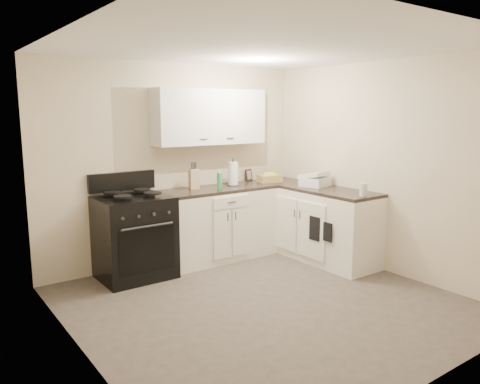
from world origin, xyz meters
TOP-DOWN VIEW (x-y plane):
  - floor at (0.00, 0.00)m, footprint 3.60×3.60m
  - ceiling at (0.00, 0.00)m, footprint 3.60×3.60m
  - wall_back at (0.00, 1.80)m, footprint 3.60×0.00m
  - wall_right at (1.80, 0.00)m, footprint 0.00×3.60m
  - wall_left at (-1.80, 0.00)m, footprint 0.00×3.60m
  - wall_front at (0.00, -1.80)m, footprint 3.60×0.00m
  - base_cabinets_back at (0.43, 1.50)m, footprint 1.55×0.60m
  - base_cabinets_right at (1.50, 0.85)m, footprint 0.60×1.90m
  - countertop_back at (0.43, 1.50)m, footprint 1.55×0.60m
  - countertop_right at (1.50, 0.85)m, footprint 0.60×1.90m
  - upper_cabinets at (0.43, 1.65)m, footprint 1.55×0.30m
  - stove at (-0.74, 1.48)m, footprint 0.81×0.69m
  - knife_block at (0.13, 1.59)m, footprint 0.13×0.12m
  - paper_towel at (0.70, 1.54)m, footprint 0.14×0.14m
  - soap_bottle at (0.40, 1.41)m, footprint 0.09×0.09m
  - picture_frame at (1.12, 1.75)m, footprint 0.14×0.08m
  - wicker_basket at (1.28, 1.48)m, footprint 0.34×0.26m
  - countertop_grill at (1.53, 0.85)m, footprint 0.39×0.38m
  - glass_jar at (1.46, 0.00)m, footprint 0.09×0.09m
  - oven_mitt_near at (1.18, 0.27)m, footprint 0.02×0.13m
  - oven_mitt_far at (1.18, 0.48)m, footprint 0.02×0.17m

SIDE VIEW (x-z plane):
  - floor at x=0.00m, z-range 0.00..0.00m
  - base_cabinets_back at x=0.43m, z-range 0.00..0.90m
  - base_cabinets_right at x=1.50m, z-range 0.00..0.90m
  - stove at x=-0.74m, z-range -0.03..0.95m
  - oven_mitt_near at x=1.18m, z-range 0.38..0.61m
  - oven_mitt_far at x=1.18m, z-range 0.35..0.64m
  - countertop_back at x=0.43m, z-range 0.90..0.94m
  - countertop_right at x=1.50m, z-range 0.90..0.94m
  - wicker_basket at x=1.28m, z-range 0.94..1.04m
  - countertop_grill at x=1.53m, z-range 0.94..1.06m
  - glass_jar at x=1.46m, z-range 0.94..1.09m
  - picture_frame at x=1.12m, z-range 0.94..1.11m
  - soap_bottle at x=0.40m, z-range 0.94..1.14m
  - knife_block at x=0.13m, z-range 0.94..1.19m
  - paper_towel at x=0.70m, z-range 0.94..1.25m
  - wall_back at x=0.00m, z-range -0.55..3.05m
  - wall_right at x=1.80m, z-range -0.55..3.05m
  - wall_left at x=-1.80m, z-range -0.55..3.05m
  - wall_front at x=0.00m, z-range -0.55..3.05m
  - upper_cabinets at x=0.43m, z-range 1.49..2.19m
  - ceiling at x=0.00m, z-range 2.50..2.50m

